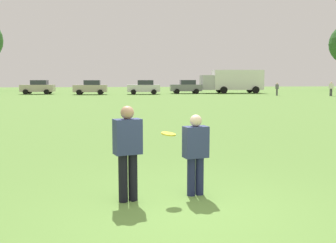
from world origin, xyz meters
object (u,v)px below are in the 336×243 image
(player_thrower, at_px, (128,148))
(traffic_cone, at_px, (127,137))
(player_defender, at_px, (196,150))
(parked_car_center, at_px, (91,87))
(frisbee, at_px, (168,134))
(parked_car_mid_left, at_px, (38,87))
(parked_car_mid_right, at_px, (144,87))
(bystander_sideline_watcher, at_px, (331,88))
(bystander_field_marshal, at_px, (277,88))
(box_truck, at_px, (233,80))
(parked_car_near_right, at_px, (186,87))

(player_thrower, height_order, traffic_cone, player_thrower)
(player_defender, distance_m, parked_car_center, 44.22)
(frisbee, distance_m, parked_car_center, 44.18)
(parked_car_mid_left, bearing_deg, player_defender, -75.79)
(player_defender, xyz_separation_m, parked_car_mid_right, (1.98, 44.00, 0.09))
(bystander_sideline_watcher, height_order, bystander_field_marshal, bystander_sideline_watcher)
(bystander_sideline_watcher, bearing_deg, frisbee, -123.28)
(parked_car_mid_right, relative_size, box_truck, 0.50)
(player_defender, relative_size, parked_car_mid_right, 0.35)
(frisbee, xyz_separation_m, parked_car_mid_left, (-11.14, 45.99, -0.23))
(traffic_cone, bearing_deg, parked_car_mid_right, 85.35)
(parked_car_mid_left, bearing_deg, parked_car_mid_right, -8.30)
(parked_car_near_right, xyz_separation_m, box_truck, (6.63, 0.48, 0.83))
(player_thrower, xyz_separation_m, box_truck, (15.68, 46.28, 0.80))
(box_truck, bearing_deg, parked_car_mid_right, -170.53)
(parked_car_near_right, height_order, bystander_sideline_watcher, parked_car_near_right)
(traffic_cone, height_order, parked_car_center, parked_car_center)
(player_thrower, distance_m, parked_car_mid_right, 44.32)
(parked_car_mid_right, relative_size, parked_car_near_right, 1.00)
(player_thrower, bearing_deg, parked_car_near_right, 78.82)
(traffic_cone, height_order, parked_car_mid_left, parked_car_mid_left)
(frisbee, height_order, bystander_field_marshal, bystander_field_marshal)
(parked_car_center, relative_size, parked_car_near_right, 1.00)
(frisbee, relative_size, parked_car_mid_right, 0.06)
(traffic_cone, distance_m, bystander_field_marshal, 37.39)
(frisbee, bearing_deg, player_defender, 0.33)
(player_defender, bearing_deg, player_thrower, -170.73)
(parked_car_mid_left, bearing_deg, box_truck, 0.20)
(parked_car_mid_left, height_order, parked_car_mid_right, same)
(player_thrower, distance_m, box_truck, 48.87)
(box_truck, distance_m, bystander_field_marshal, 8.52)
(parked_car_mid_right, relative_size, bystander_field_marshal, 2.74)
(parked_car_center, xyz_separation_m, parked_car_near_right, (12.58, 1.63, 0.00))
(traffic_cone, xyz_separation_m, bystander_field_marshal, (18.66, 32.40, 0.65))
(parked_car_near_right, bearing_deg, box_truck, 4.17)
(parked_car_near_right, height_order, box_truck, box_truck)
(parked_car_center, relative_size, box_truck, 0.50)
(bystander_sideline_watcher, bearing_deg, parked_car_near_right, 150.03)
(traffic_cone, xyz_separation_m, parked_car_center, (-3.64, 38.18, 0.69))
(parked_car_center, xyz_separation_m, parked_car_mid_right, (6.75, 0.03, 0.00))
(parked_car_center, height_order, bystander_sideline_watcher, parked_car_center)
(parked_car_center, bearing_deg, traffic_cone, -84.55)
(box_truck, bearing_deg, traffic_cone, -111.12)
(frisbee, relative_size, traffic_cone, 0.57)
(parked_car_mid_left, bearing_deg, frisbee, -76.38)
(player_thrower, distance_m, traffic_cone, 6.04)
(parked_car_mid_right, height_order, bystander_sideline_watcher, parked_car_mid_right)
(parked_car_mid_left, relative_size, box_truck, 0.50)
(frisbee, distance_m, parked_car_mid_left, 47.32)
(parked_car_center, relative_size, bystander_field_marshal, 2.74)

